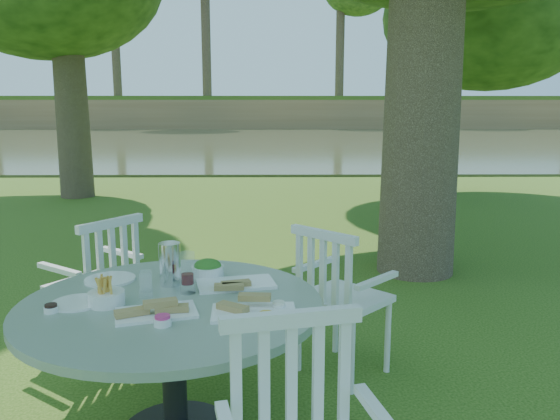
# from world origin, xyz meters

# --- Properties ---
(ground) EXTENTS (140.00, 140.00, 0.00)m
(ground) POSITION_xyz_m (0.00, 0.00, 0.00)
(ground) COLOR #23430E
(ground) RESTS_ON ground
(table) EXTENTS (1.46, 1.46, 0.72)m
(table) POSITION_xyz_m (-0.55, -1.51, 0.59)
(table) COLOR black
(table) RESTS_ON ground
(chair_ne) EXTENTS (0.65, 0.65, 0.94)m
(chair_ne) POSITION_xyz_m (0.32, -0.88, 0.55)
(chair_ne) COLOR silver
(chair_ne) RESTS_ON ground
(chair_nw) EXTENTS (0.65, 0.66, 0.96)m
(chair_nw) POSITION_xyz_m (-1.16, -0.63, 0.56)
(chair_nw) COLOR silver
(chair_nw) RESTS_ON ground
(tableware) EXTENTS (1.16, 0.82, 0.23)m
(tableware) POSITION_xyz_m (-0.56, -1.39, 0.77)
(tableware) COLOR white
(tableware) RESTS_ON table
(river) EXTENTS (100.00, 28.00, 0.12)m
(river) POSITION_xyz_m (0.00, 23.00, 0.00)
(river) COLOR #383D24
(river) RESTS_ON ground
(far_bank) EXTENTS (100.00, 18.00, 15.20)m
(far_bank) POSITION_xyz_m (0.28, 41.12, 7.25)
(far_bank) COLOR olive
(far_bank) RESTS_ON ground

